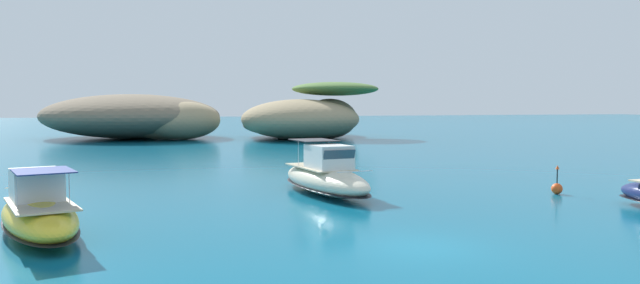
{
  "coord_description": "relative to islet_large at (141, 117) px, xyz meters",
  "views": [
    {
      "loc": [
        -8.41,
        -16.77,
        4.57
      ],
      "look_at": [
        1.02,
        14.48,
        2.46
      ],
      "focal_mm": 33.02,
      "sensor_mm": 36.0,
      "label": 1
    }
  ],
  "objects": [
    {
      "name": "ground_plane",
      "position": [
        8.58,
        -65.49,
        -2.83
      ],
      "size": [
        400.0,
        400.0,
        0.0
      ],
      "primitive_type": "plane",
      "color": "#0C5B7A"
    },
    {
      "name": "islet_large",
      "position": [
        0.0,
        0.0,
        0.0
      ],
      "size": [
        32.98,
        33.0,
        5.91
      ],
      "color": "#756651",
      "rests_on": "ground"
    },
    {
      "name": "islet_small",
      "position": [
        21.25,
        -5.96,
        -0.17
      ],
      "size": [
        23.13,
        27.05,
        7.54
      ],
      "color": "#9E8966",
      "rests_on": "ground"
    },
    {
      "name": "motorboat_cream",
      "position": [
        9.0,
        -54.0,
        -1.98
      ],
      "size": [
        3.6,
        8.83,
        2.69
      ],
      "color": "beige",
      "rests_on": "ground"
    },
    {
      "name": "motorboat_yellow",
      "position": [
        -3.36,
        -60.0,
        -2.07
      ],
      "size": [
        4.34,
        8.01,
        2.41
      ],
      "color": "yellow",
      "rests_on": "ground"
    },
    {
      "name": "channel_buoy",
      "position": [
        20.24,
        -57.4,
        -2.5
      ],
      "size": [
        0.56,
        0.56,
        1.48
      ],
      "color": "#E54C19",
      "rests_on": "ground"
    }
  ]
}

